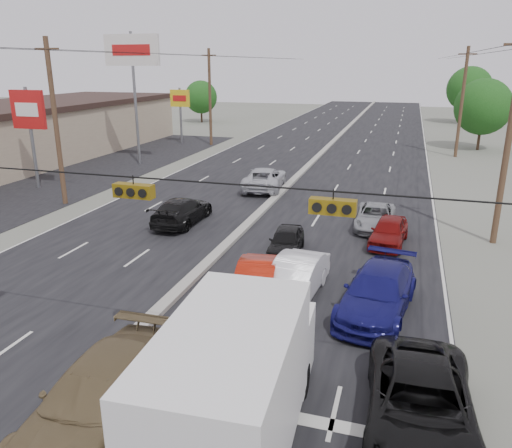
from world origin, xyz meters
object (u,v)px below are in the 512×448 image
object	(u,v)px
pole_sign_billboard	(132,59)
red_sedan	(256,281)
utility_pole_left_b	(56,122)
queue_car_a	(286,241)
pole_sign_mid	(29,115)
tree_right_far	(470,89)
box_truck	(238,385)
queue_car_e	(389,232)
tan_sedan	(99,398)
queue_car_b	(295,279)
oncoming_far	(265,179)
utility_pole_right_b	(509,140)
utility_pole_left_c	(210,97)
queue_car_c	(375,217)
tree_left_far	(201,97)
black_suv	(421,406)
queue_car_d	(378,293)
oncoming_near	(182,211)
tree_right_mid	(483,107)
pole_sign_far	(180,103)
utility_pole_right_c	(462,102)

from	to	relation	value
pole_sign_billboard	red_sedan	distance (m)	29.52
red_sedan	utility_pole_left_b	bearing A→B (deg)	141.54
red_sedan	queue_car_a	xyz separation A→B (m)	(0.00, 4.82, -0.07)
pole_sign_mid	tree_right_far	world-z (taller)	tree_right_far
pole_sign_billboard	queue_car_a	bearing A→B (deg)	-45.01
box_truck	queue_car_e	world-z (taller)	box_truck
utility_pole_left_b	queue_car_e	bearing A→B (deg)	-5.21
pole_sign_mid	tan_sedan	bearing A→B (deg)	-47.60
red_sedan	pole_sign_billboard	bearing A→B (deg)	120.66
queue_car_b	oncoming_far	world-z (taller)	oncoming_far
utility_pole_right_b	pole_sign_billboard	bearing A→B (deg)	154.29
queue_car_a	queue_car_e	world-z (taller)	queue_car_e
utility_pole_left_c	queue_car_c	world-z (taller)	utility_pole_left_c
box_truck	queue_car_b	bearing A→B (deg)	90.80
utility_pole_left_b	utility_pole_left_c	distance (m)	25.00
tan_sedan	queue_car_a	size ratio (longest dim) A/B	1.56
tree_left_far	black_suv	size ratio (longest dim) A/B	1.11
pole_sign_mid	oncoming_far	world-z (taller)	pole_sign_mid
box_truck	queue_car_d	size ratio (longest dim) A/B	1.34
oncoming_near	red_sedan	bearing A→B (deg)	130.46
tree_right_far	pole_sign_mid	bearing A→B (deg)	-122.40
queue_car_a	queue_car_b	xyz separation A→B (m)	(1.37, -4.33, 0.13)
utility_pole_left_b	tree_right_mid	size ratio (longest dim) A/B	1.40
tree_right_mid	queue_car_e	xyz separation A→B (m)	(-7.50, -31.83, -3.67)
tan_sedan	queue_car_c	world-z (taller)	tan_sedan
oncoming_near	queue_car_a	bearing A→B (deg)	156.15
utility_pole_left_c	queue_car_e	xyz separation A→B (m)	(20.00, -26.83, -4.44)
utility_pole_left_b	queue_car_d	bearing A→B (deg)	-24.74
utility_pole_left_c	queue_car_a	xyz separation A→B (m)	(15.50, -29.50, -4.49)
tree_right_far	oncoming_near	distance (m)	60.05
pole_sign_far	black_suv	size ratio (longest dim) A/B	1.09
oncoming_near	tree_right_far	bearing A→B (deg)	-109.28
utility_pole_right_b	red_sedan	distance (m)	14.02
utility_pole_right_c	tree_right_far	size ratio (longest dim) A/B	1.23
black_suv	queue_car_c	size ratio (longest dim) A/B	1.23
oncoming_far	utility_pole_right_c	bearing A→B (deg)	-134.68
red_sedan	black_suv	size ratio (longest dim) A/B	0.76
utility_pole_left_b	pole_sign_billboard	size ratio (longest dim) A/B	0.91
pole_sign_mid	queue_car_c	xyz separation A→B (m)	(23.70, -2.35, -4.49)
utility_pole_right_b	pole_sign_far	bearing A→B (deg)	138.74
tan_sedan	utility_pole_right_c	bearing A→B (deg)	73.51
pole_sign_billboard	box_truck	distance (m)	36.45
box_truck	queue_car_c	bearing A→B (deg)	81.28
queue_car_b	queue_car_d	size ratio (longest dim) A/B	0.85
tree_right_mid	oncoming_near	bearing A→B (deg)	-120.52
oncoming_near	queue_car_c	bearing A→B (deg)	-167.89
queue_car_d	utility_pole_right_c	bearing A→B (deg)	89.54
box_truck	queue_car_c	xyz separation A→B (m)	(1.79, 17.69, -1.23)
black_suv	queue_car_d	size ratio (longest dim) A/B	1.02
pole_sign_mid	queue_car_a	bearing A→B (deg)	-20.56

